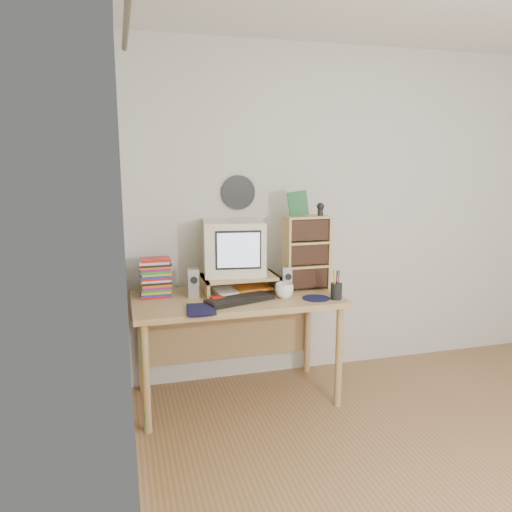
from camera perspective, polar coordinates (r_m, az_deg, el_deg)
floor at (r=3.05m, az=26.04°, el=-23.48°), size 3.50×3.50×0.00m
back_wall at (r=4.01m, az=10.98°, el=4.83°), size 3.50×0.00×3.50m
left_wall at (r=1.87m, az=-14.21°, el=-2.41°), size 0.00×3.50×3.50m
curtain at (r=2.36m, az=-13.43°, el=-2.07°), size 0.00×2.20×2.20m
wall_disc at (r=3.66m, az=-2.04°, el=7.27°), size 0.25×0.02×0.25m
desk at (r=3.51m, az=-2.45°, el=-6.45°), size 1.40×0.70×0.75m
monitor_riser at (r=3.50m, az=-1.82°, el=-2.64°), size 0.52×0.30×0.12m
crt_monitor at (r=3.49m, az=-2.60°, el=0.93°), size 0.45×0.45×0.38m
speaker_left at (r=3.40m, az=-7.19°, el=-3.07°), size 0.08×0.08×0.19m
speaker_right at (r=3.52m, az=3.52°, el=-2.67°), size 0.07×0.07×0.18m
keyboard at (r=3.28m, az=-1.86°, el=-5.00°), size 0.48×0.28×0.03m
dvd_stack at (r=3.44m, az=-11.43°, el=-2.30°), size 0.20×0.14×0.28m
cd_rack at (r=3.58m, az=5.74°, el=0.41°), size 0.32×0.17×0.53m
mug at (r=3.37m, az=3.24°, el=-3.98°), size 0.16×0.16×0.10m
diary at (r=3.10m, az=-7.93°, el=-5.97°), size 0.23×0.19×0.04m
mousepad at (r=3.38m, az=6.88°, el=-4.82°), size 0.20×0.20×0.00m
pen_cup at (r=3.37m, az=9.17°, el=-3.64°), size 0.09×0.09×0.15m
papers at (r=3.51m, az=-1.67°, el=-3.88°), size 0.29×0.23×0.04m
red_box at (r=3.27m, az=-4.46°, el=-5.00°), size 0.09×0.07×0.04m
game_box at (r=3.50m, az=4.82°, el=5.97°), size 0.14×0.05×0.17m
webcam at (r=3.55m, az=7.37°, el=5.34°), size 0.06×0.06×0.09m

